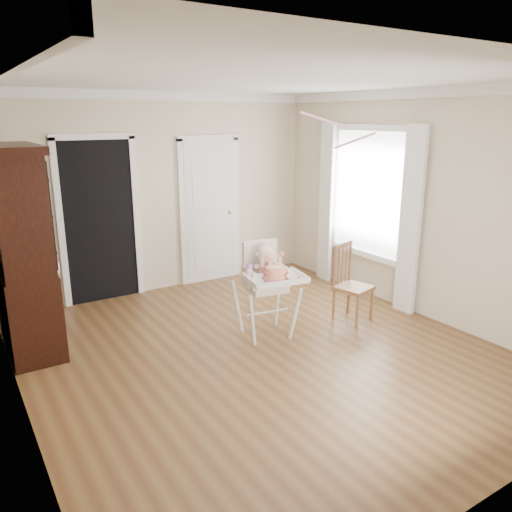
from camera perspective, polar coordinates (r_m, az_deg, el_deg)
floor at (r=5.30m, az=0.72°, el=-11.00°), size 5.00×5.00×0.00m
ceiling at (r=4.75m, az=0.84°, el=19.55°), size 5.00×5.00×0.00m
wall_back at (r=7.04m, az=-10.55°, el=6.99°), size 4.50×0.00×4.50m
wall_left at (r=4.10m, az=-26.49°, el=-0.51°), size 0.00×5.00×5.00m
wall_right at (r=6.35m, az=18.10°, el=5.56°), size 0.00×5.00×5.00m
crown_molding at (r=4.75m, az=0.84°, el=18.82°), size 4.50×5.00×0.12m
doorway at (r=6.78m, az=-17.45°, el=4.15°), size 1.06×0.05×2.22m
closet_door at (r=7.36m, az=-5.28°, el=4.99°), size 0.96×0.09×2.13m
window_right at (r=6.83m, az=12.51°, el=6.09°), size 0.13×1.84×2.30m
high_chair at (r=5.46m, az=1.17°, el=-2.60°), size 0.73×0.86×1.08m
baby at (r=5.44m, az=1.09°, el=-1.10°), size 0.30×0.25×0.44m
cake at (r=5.17m, az=2.19°, el=-1.94°), size 0.28×0.28×0.13m
sippy_cup at (r=5.23m, az=-0.80°, el=-1.63°), size 0.07×0.07×0.17m
china_cabinet at (r=5.60m, az=-25.24°, el=0.54°), size 0.56×1.26×2.12m
dining_chair at (r=6.07m, az=10.85°, el=-3.30°), size 0.46×0.46×0.93m
streamer at (r=5.05m, az=7.57°, el=15.23°), size 0.20×0.47×0.15m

